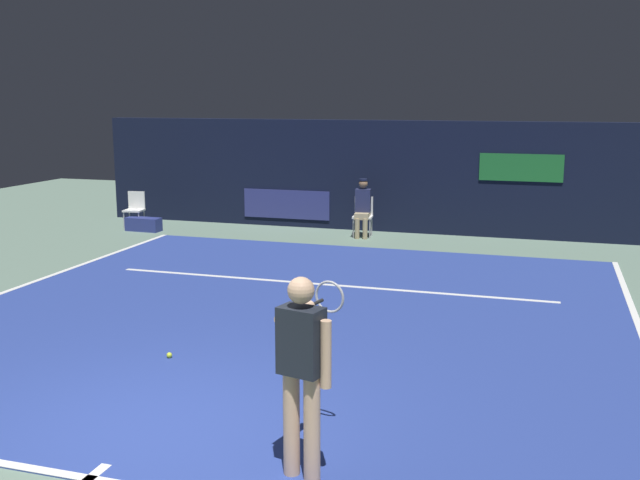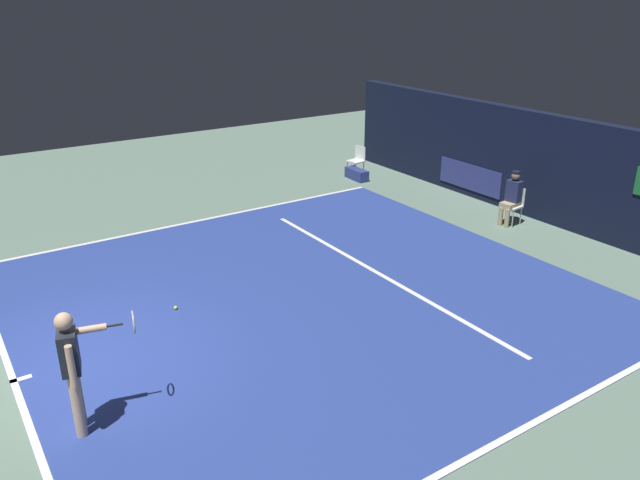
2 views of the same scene
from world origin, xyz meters
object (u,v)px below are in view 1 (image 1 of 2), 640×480
tennis_player (303,364)px  courtside_chair_near (135,207)px  line_judge_on_chair (363,207)px  tennis_ball (169,355)px  equipment_bag (144,224)px

tennis_player → courtside_chair_near: bearing=127.1°
line_judge_on_chair → courtside_chair_near: line_judge_on_chair is taller
tennis_player → tennis_ball: bearing=138.1°
courtside_chair_near → equipment_bag: courtside_chair_near is taller
tennis_ball → equipment_bag: (-4.82, 7.63, 0.11)m
tennis_ball → courtside_chair_near: bearing=123.3°
line_judge_on_chair → courtside_chair_near: size_ratio=1.50×
tennis_ball → equipment_bag: bearing=122.3°
tennis_player → equipment_bag: 12.27m
line_judge_on_chair → equipment_bag: line_judge_on_chair is taller
line_judge_on_chair → tennis_ball: line_judge_on_chair is taller
courtside_chair_near → tennis_ball: bearing=-56.7°
courtside_chair_near → tennis_ball: size_ratio=12.94×
line_judge_on_chair → tennis_ball: bearing=-92.2°
courtside_chair_near → tennis_ball: (5.23, -7.95, -0.46)m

